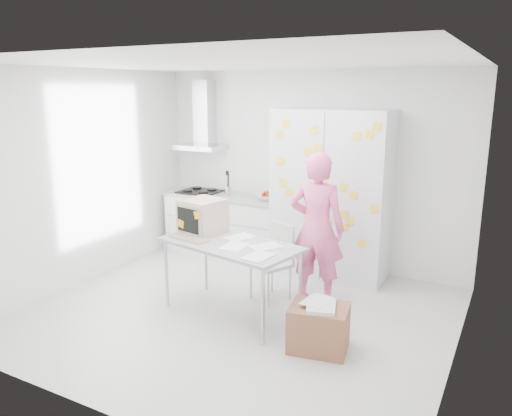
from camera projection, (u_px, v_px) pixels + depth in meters
The scene contains 10 objects.
floor at pixel (238, 315), 5.57m from camera, with size 4.50×4.00×0.02m, color silver.
walls at pixel (267, 185), 5.87m from camera, with size 4.52×4.01×2.70m.
ceiling at pixel (235, 63), 4.93m from camera, with size 4.50×4.00×0.02m, color white.
counter_run at pixel (226, 224), 7.46m from camera, with size 1.84×0.63×1.28m.
range_hood at pixel (203, 122), 7.44m from camera, with size 0.70×0.48×1.01m.
tall_cabinet at pixel (331, 194), 6.53m from camera, with size 1.50×0.68×2.20m.
person at pixel (317, 229), 5.71m from camera, with size 0.65×0.43×1.78m, color pink.
desk at pixel (212, 228), 5.59m from camera, with size 1.65×1.04×1.22m.
chair at pixel (275, 257), 5.89m from camera, with size 0.54×0.54×0.91m.
cardboard_box at pixel (319, 327), 4.77m from camera, with size 0.62×0.53×0.48m.
Camera 1 is at (2.62, -4.42, 2.45)m, focal length 35.00 mm.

